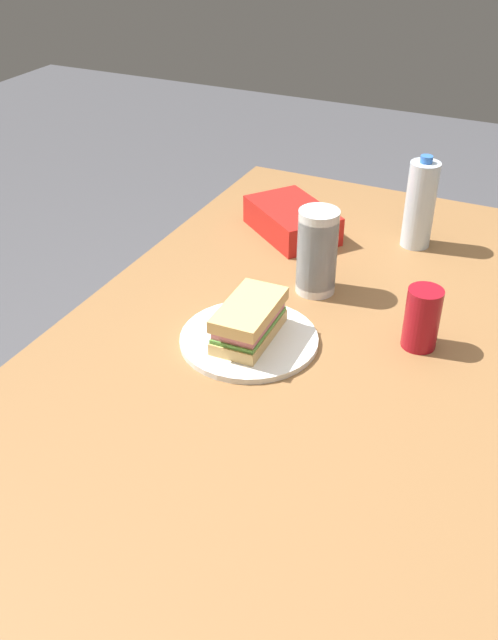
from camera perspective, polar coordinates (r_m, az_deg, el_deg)
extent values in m
plane|color=#4C4C51|center=(1.89, 4.73, -21.13)|extent=(8.00, 8.00, 0.00)
cube|color=olive|center=(1.36, 6.14, -2.76)|extent=(1.57, 1.02, 0.04)
cylinder|color=brown|center=(2.25, 1.50, 1.78)|extent=(0.07, 0.07, 0.72)
cylinder|color=white|center=(1.35, 0.00, -1.56)|extent=(0.26, 0.26, 0.01)
cube|color=#DBB26B|center=(1.34, 0.00, -0.93)|extent=(0.17, 0.09, 0.02)
cube|color=#599E3F|center=(1.33, 0.00, -0.36)|extent=(0.17, 0.09, 0.01)
cube|color=#C6727A|center=(1.32, 0.00, 0.14)|extent=(0.16, 0.09, 0.02)
cube|color=yellow|center=(1.32, 0.00, 0.62)|extent=(0.15, 0.08, 0.01)
cube|color=#DBB26B|center=(1.30, 0.03, 0.86)|extent=(0.17, 0.09, 0.02)
cylinder|color=maroon|center=(1.35, 13.78, 0.13)|extent=(0.07, 0.07, 0.12)
cube|color=red|center=(1.74, 3.48, 8.04)|extent=(0.26, 0.27, 0.07)
cylinder|color=silver|center=(1.70, 13.62, 9.00)|extent=(0.07, 0.07, 0.20)
cylinder|color=blue|center=(1.66, 14.13, 12.46)|extent=(0.03, 0.03, 0.02)
cylinder|color=silver|center=(1.50, 5.42, 3.97)|extent=(0.08, 0.08, 0.09)
cylinder|color=silver|center=(1.49, 5.46, 4.57)|extent=(0.08, 0.08, 0.09)
cylinder|color=silver|center=(1.48, 5.49, 5.19)|extent=(0.08, 0.08, 0.09)
cylinder|color=silver|center=(1.47, 5.53, 5.80)|extent=(0.08, 0.08, 0.09)
cylinder|color=silver|center=(1.46, 5.57, 6.43)|extent=(0.08, 0.08, 0.09)
cylinder|color=silver|center=(1.46, 5.61, 7.06)|extent=(0.08, 0.08, 0.09)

